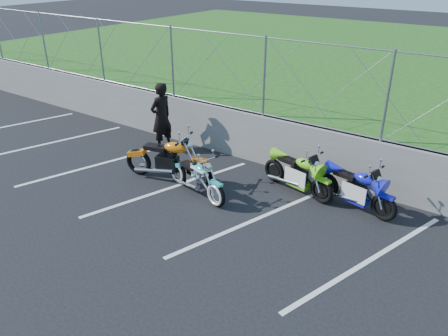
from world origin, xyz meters
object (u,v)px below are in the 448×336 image
Objects in this scene: naked_orange at (169,161)px; cruiser_turquoise at (197,179)px; sportbike_blue at (356,190)px; sportbike_green at (298,175)px; person_standing at (161,117)px.

cruiser_turquoise is at bearing -24.96° from naked_orange.
sportbike_blue is (3.19, 1.49, 0.04)m from cruiser_turquoise.
sportbike_green is 1.01× the size of person_standing.
sportbike_blue is at bearing 3.36° from naked_orange.
sportbike_green is (1.84, 1.44, 0.04)m from cruiser_turquoise.
cruiser_turquoise is at bearing -143.38° from sportbike_blue.
naked_orange is at bearing -151.30° from sportbike_blue.
person_standing reaches higher than cruiser_turquoise.
naked_orange is at bearing -144.04° from sportbike_green.
naked_orange is (-1.00, 0.20, 0.10)m from cruiser_turquoise.
person_standing is at bearing 162.83° from cruiser_turquoise.
sportbike_blue is at bearing 94.50° from person_standing.
sportbike_green is at bearing -166.21° from sportbike_blue.
person_standing is (-4.28, 0.09, 0.53)m from sportbike_green.
sportbike_blue is 5.66m from person_standing.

